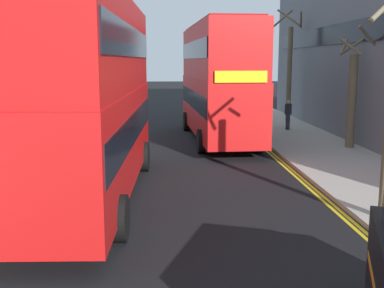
{
  "coord_description": "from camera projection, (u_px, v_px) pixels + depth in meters",
  "views": [
    {
      "loc": [
        -0.19,
        -0.81,
        3.88
      ],
      "look_at": [
        0.5,
        11.0,
        1.8
      ],
      "focal_mm": 44.35,
      "sensor_mm": 36.0,
      "label": 1
    }
  ],
  "objects": [
    {
      "name": "sidewalk_right",
      "position": [
        345.0,
        165.0,
        17.58
      ],
      "size": [
        4.0,
        80.0,
        0.14
      ],
      "primitive_type": "cube",
      "color": "#ADA89E",
      "rests_on": "ground"
    },
    {
      "name": "kerb_line_outer",
      "position": [
        305.0,
        181.0,
        15.5
      ],
      "size": [
        0.1,
        56.0,
        0.01
      ],
      "primitive_type": "cube",
      "color": "yellow",
      "rests_on": "ground"
    },
    {
      "name": "kerb_line_inner",
      "position": [
        301.0,
        181.0,
        15.49
      ],
      "size": [
        0.1,
        56.0,
        0.01
      ],
      "primitive_type": "cube",
      "color": "yellow",
      "rests_on": "ground"
    },
    {
      "name": "double_decker_bus_away",
      "position": [
        88.0,
        92.0,
        13.09
      ],
      "size": [
        3.09,
        10.89,
        5.64
      ],
      "color": "red",
      "rests_on": "ground"
    },
    {
      "name": "double_decker_bus_oncoming",
      "position": [
        218.0,
        79.0,
        23.05
      ],
      "size": [
        3.16,
        10.9,
        5.64
      ],
      "color": "red",
      "rests_on": "ground"
    },
    {
      "name": "pedestrian_far",
      "position": [
        288.0,
        114.0,
        25.97
      ],
      "size": [
        0.34,
        0.22,
        1.62
      ],
      "color": "#2D2D38",
      "rests_on": "sidewalk_right"
    },
    {
      "name": "street_tree_near",
      "position": [
        353.0,
        92.0,
        20.44
      ],
      "size": [
        1.85,
        2.02,
        5.16
      ],
      "color": "#6B6047",
      "rests_on": "sidewalk_right"
    },
    {
      "name": "street_tree_mid",
      "position": [
        289.0,
        68.0,
        29.18
      ],
      "size": [
        1.88,
        2.09,
        6.88
      ],
      "color": "#6B6047",
      "rests_on": "sidewalk_right"
    },
    {
      "name": "street_tree_far",
      "position": [
        237.0,
        76.0,
        35.09
      ],
      "size": [
        1.35,
        1.26,
        5.58
      ],
      "color": "#6B6047",
      "rests_on": "sidewalk_right"
    }
  ]
}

